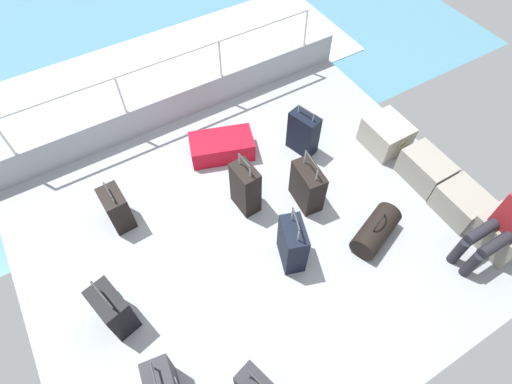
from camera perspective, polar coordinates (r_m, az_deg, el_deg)
name	(u,v)px	position (r m, az deg, el deg)	size (l,w,h in m)	color
ground_plane	(259,232)	(4.86, 0.44, -5.59)	(4.40, 5.20, 0.06)	gray
gunwale_port	(178,106)	(5.93, -10.65, 11.60)	(0.06, 5.20, 0.45)	gray
railing_port	(172,73)	(5.58, -11.55, 15.77)	(0.04, 4.20, 1.02)	silver
sea_wake	(148,80)	(7.36, -14.71, 14.70)	(12.00, 12.00, 0.01)	teal
cargo_crate_0	(386,135)	(5.75, 17.47, 7.55)	(0.58, 0.48, 0.39)	#9E9989
cargo_crate_1	(425,169)	(5.53, 22.31, 2.95)	(0.63, 0.40, 0.38)	gray
cargo_crate_2	(461,203)	(5.40, 26.43, -1.36)	(0.57, 0.45, 0.35)	gray
cargo_crate_3	(500,235)	(5.32, 30.59, -5.07)	(0.56, 0.40, 0.40)	gray
passenger_seated	(506,224)	(4.91, 31.17, -3.81)	(0.34, 0.66, 1.10)	maroon
suitcase_0	(245,188)	(4.76, -1.47, 0.55)	(0.36, 0.24, 0.84)	black
suitcase_1	(117,209)	(4.95, -18.62, -2.17)	(0.37, 0.26, 0.63)	black
suitcase_2	(303,133)	(5.40, 6.52, 8.09)	(0.43, 0.30, 0.71)	black
suitcase_3	(307,186)	(4.88, 7.08, 0.82)	(0.46, 0.28, 0.78)	black
suitcase_4	(292,244)	(4.43, 5.03, -7.15)	(0.45, 0.34, 0.82)	black
suitcase_7	(113,309)	(4.38, -19.08, -15.02)	(0.46, 0.34, 0.73)	black
suitcase_8	(222,146)	(5.44, -4.74, 6.27)	(0.67, 0.91, 0.28)	#B70C1E
duffel_bag	(376,231)	(4.85, 16.19, -5.14)	(0.51, 0.71, 0.44)	black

